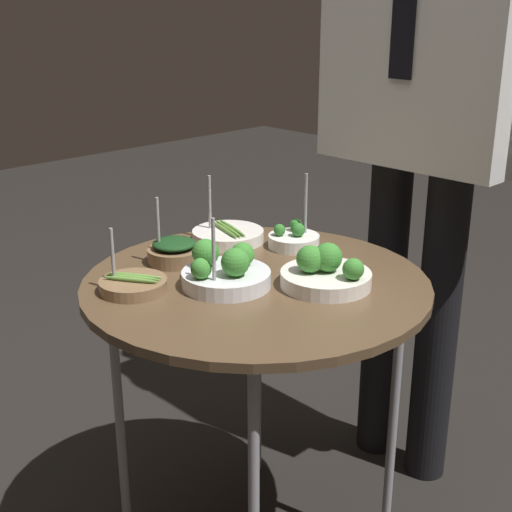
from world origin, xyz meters
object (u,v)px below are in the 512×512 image
(serving_cart, at_px, (256,301))
(waiter_figure, at_px, (431,60))
(bowl_broccoli_mid_right, at_px, (225,271))
(bowl_asparagus_back_right, at_px, (228,235))
(bowl_asparagus_mid_left, at_px, (133,284))
(bowl_broccoli_near_rim, at_px, (294,239))
(bowl_broccoli_center, at_px, (326,273))
(bowl_spinach_front_right, at_px, (174,252))

(serving_cart, height_order, waiter_figure, waiter_figure)
(bowl_broccoli_mid_right, bearing_deg, serving_cart, 72.64)
(serving_cart, relative_size, bowl_asparagus_back_right, 4.22)
(bowl_broccoli_mid_right, xyz_separation_m, bowl_asparagus_mid_left, (-0.10, -0.14, -0.02))
(bowl_asparagus_back_right, bearing_deg, bowl_broccoli_near_rim, 31.37)
(bowl_broccoli_center, height_order, bowl_broccoli_near_rim, bowl_broccoli_near_rim)
(serving_cart, distance_m, bowl_broccoli_center, 0.15)
(bowl_spinach_front_right, distance_m, bowl_asparagus_back_right, 0.17)
(serving_cart, distance_m, bowl_broccoli_mid_right, 0.10)
(bowl_spinach_front_right, bearing_deg, waiter_figure, 69.48)
(bowl_asparagus_mid_left, relative_size, waiter_figure, 0.08)
(serving_cart, relative_size, bowl_broccoli_center, 3.91)
(bowl_broccoli_mid_right, height_order, bowl_broccoli_near_rim, bowl_broccoli_near_rim)
(waiter_figure, bearing_deg, bowl_asparagus_back_right, -120.58)
(bowl_asparagus_mid_left, bearing_deg, bowl_broccoli_near_rim, 84.35)
(bowl_broccoli_mid_right, bearing_deg, bowl_asparagus_mid_left, -126.02)
(bowl_broccoli_center, distance_m, bowl_asparagus_back_right, 0.33)
(bowl_spinach_front_right, height_order, bowl_asparagus_back_right, bowl_asparagus_back_right)
(waiter_figure, bearing_deg, bowl_broccoli_center, -78.47)
(bowl_asparagus_mid_left, bearing_deg, bowl_broccoli_center, 49.30)
(bowl_asparagus_mid_left, bearing_deg, bowl_asparagus_back_right, 105.65)
(bowl_broccoli_center, bearing_deg, bowl_spinach_front_right, -157.65)
(serving_cart, bearing_deg, bowl_asparagus_mid_left, -120.90)
(serving_cart, xyz_separation_m, bowl_asparagus_back_right, (-0.21, 0.12, 0.06))
(serving_cart, height_order, bowl_asparagus_back_right, bowl_asparagus_back_right)
(bowl_asparagus_mid_left, height_order, waiter_figure, waiter_figure)
(bowl_spinach_front_right, distance_m, bowl_broccoli_center, 0.33)
(bowl_spinach_front_right, bearing_deg, serving_cart, 15.66)
(bowl_spinach_front_right, bearing_deg, bowl_broccoli_near_rim, 66.86)
(bowl_broccoli_near_rim, bearing_deg, bowl_broccoli_mid_right, -76.45)
(bowl_broccoli_mid_right, xyz_separation_m, bowl_spinach_front_right, (-0.17, 0.01, -0.01))
(bowl_broccoli_near_rim, xyz_separation_m, bowl_asparagus_back_right, (-0.13, -0.08, -0.00))
(serving_cart, relative_size, bowl_spinach_front_right, 4.81)
(serving_cart, height_order, bowl_asparagus_mid_left, bowl_asparagus_mid_left)
(bowl_broccoli_mid_right, distance_m, bowl_broccoli_center, 0.19)
(serving_cart, bearing_deg, bowl_asparagus_back_right, 151.00)
(serving_cart, xyz_separation_m, bowl_broccoli_mid_right, (-0.02, -0.06, 0.07))
(bowl_broccoli_mid_right, relative_size, bowl_spinach_front_right, 1.21)
(serving_cart, distance_m, bowl_broccoli_near_rim, 0.22)
(bowl_broccoli_center, bearing_deg, bowl_asparagus_back_right, 172.13)
(bowl_broccoli_mid_right, bearing_deg, bowl_asparagus_back_right, 136.77)
(bowl_spinach_front_right, distance_m, waiter_figure, 0.72)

